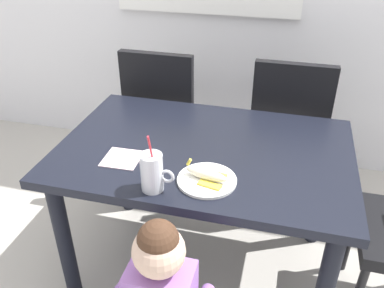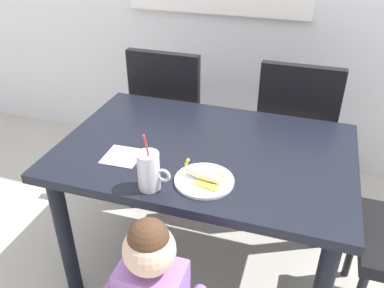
# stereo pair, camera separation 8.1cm
# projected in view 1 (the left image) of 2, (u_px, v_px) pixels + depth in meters

# --- Properties ---
(ground_plane) EXTENTS (24.00, 24.00, 0.00)m
(ground_plane) POSITION_uv_depth(u_px,v_px,m) (202.00, 264.00, 2.14)
(ground_plane) COLOR #B7B2A8
(dining_table) EXTENTS (1.28, 0.85, 0.73)m
(dining_table) POSITION_uv_depth(u_px,v_px,m) (204.00, 167.00, 1.82)
(dining_table) COLOR black
(dining_table) RESTS_ON ground
(dining_chair_left) EXTENTS (0.44, 0.44, 0.96)m
(dining_chair_left) POSITION_uv_depth(u_px,v_px,m) (164.00, 113.00, 2.47)
(dining_chair_left) COLOR black
(dining_chair_left) RESTS_ON ground
(dining_chair_right) EXTENTS (0.44, 0.45, 0.96)m
(dining_chair_right) POSITION_uv_depth(u_px,v_px,m) (288.00, 126.00, 2.33)
(dining_chair_right) COLOR black
(dining_chair_right) RESTS_ON ground
(milk_cup) EXTENTS (0.13, 0.08, 0.25)m
(milk_cup) POSITION_uv_depth(u_px,v_px,m) (152.00, 174.00, 1.47)
(milk_cup) COLOR silver
(milk_cup) RESTS_ON dining_table
(snack_plate) EXTENTS (0.23, 0.23, 0.01)m
(snack_plate) POSITION_uv_depth(u_px,v_px,m) (207.00, 180.00, 1.54)
(snack_plate) COLOR white
(snack_plate) RESTS_ON dining_table
(peeled_banana) EXTENTS (0.18, 0.12, 0.07)m
(peeled_banana) POSITION_uv_depth(u_px,v_px,m) (207.00, 175.00, 1.53)
(peeled_banana) COLOR #F4EAC6
(peeled_banana) RESTS_ON snack_plate
(paper_napkin) EXTENTS (0.15, 0.15, 0.00)m
(paper_napkin) POSITION_uv_depth(u_px,v_px,m) (122.00, 159.00, 1.68)
(paper_napkin) COLOR silver
(paper_napkin) RESTS_ON dining_table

